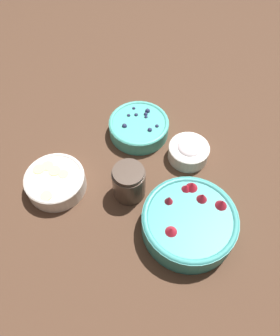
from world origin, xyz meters
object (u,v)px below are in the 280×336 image
object	(u,v)px
bowl_blueberries	(139,126)
bowl_bananas	(55,181)
bowl_strawberries	(189,221)
jar_chocolate	(129,183)
bowl_cream	(189,151)

from	to	relation	value
bowl_blueberries	bowl_bananas	xyz separation A→B (m)	(0.11, 0.28, 0.00)
bowl_strawberries	bowl_bananas	distance (m)	0.37
bowl_bananas	jar_chocolate	xyz separation A→B (m)	(-0.19, -0.08, 0.02)
bowl_strawberries	bowl_blueberries	bearing A→B (deg)	-41.46
bowl_cream	bowl_blueberries	bearing A→B (deg)	-5.93
bowl_blueberries	bowl_bananas	bearing A→B (deg)	68.61
bowl_bananas	jar_chocolate	world-z (taller)	jar_chocolate
bowl_strawberries	jar_chocolate	world-z (taller)	jar_chocolate
bowl_cream	jar_chocolate	world-z (taller)	jar_chocolate
bowl_cream	jar_chocolate	distance (m)	0.21
bowl_strawberries	bowl_blueberries	world-z (taller)	bowl_strawberries
bowl_blueberries	bowl_cream	xyz separation A→B (m)	(-0.17, 0.02, 0.00)
bowl_strawberries	bowl_blueberries	distance (m)	0.35
bowl_strawberries	jar_chocolate	distance (m)	0.19
bowl_blueberries	bowl_cream	distance (m)	0.17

